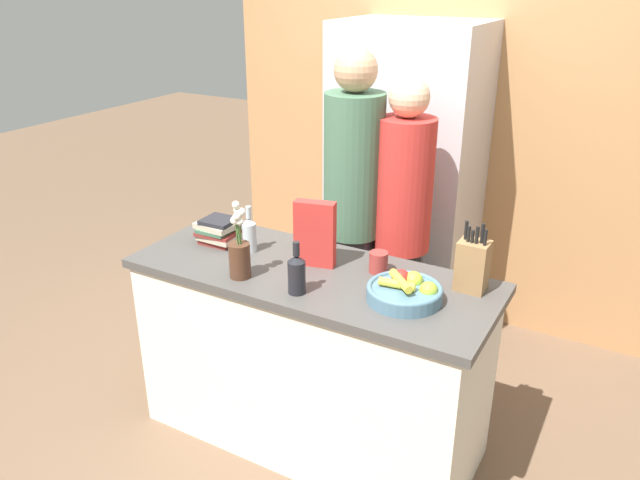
{
  "coord_description": "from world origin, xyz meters",
  "views": [
    {
      "loc": [
        1.25,
        -2.13,
        2.12
      ],
      "look_at": [
        0.0,
        0.08,
        1.02
      ],
      "focal_mm": 35.0,
      "sensor_mm": 36.0,
      "label": 1
    }
  ],
  "objects": [
    {
      "name": "bottle_vinegar",
      "position": [
        -0.36,
        0.05,
        0.99
      ],
      "size": [
        0.07,
        0.07,
        0.22
      ],
      "color": "#B2BCC1",
      "rests_on": "kitchen_island"
    },
    {
      "name": "cereal_box",
      "position": [
        -0.02,
        0.07,
        1.05
      ],
      "size": [
        0.19,
        0.1,
        0.3
      ],
      "color": "red",
      "rests_on": "kitchen_island"
    },
    {
      "name": "back_wall_wood",
      "position": [
        0.0,
        1.59,
        1.3
      ],
      "size": [
        2.84,
        0.12,
        2.6
      ],
      "color": "#AD7A4C",
      "rests_on": "ground_plane"
    },
    {
      "name": "kitchen_island",
      "position": [
        0.0,
        0.0,
        0.45
      ],
      "size": [
        1.64,
        0.65,
        0.9
      ],
      "color": "silver",
      "rests_on": "ground_plane"
    },
    {
      "name": "bottle_oil",
      "position": [
        0.05,
        -0.2,
        0.99
      ],
      "size": [
        0.07,
        0.07,
        0.23
      ],
      "color": "black",
      "rests_on": "kitchen_island"
    },
    {
      "name": "coffee_mug",
      "position": [
        0.26,
        0.14,
        0.95
      ],
      "size": [
        0.09,
        0.11,
        0.09
      ],
      "color": "#99332D",
      "rests_on": "kitchen_island"
    },
    {
      "name": "book_stack",
      "position": [
        -0.55,
        0.05,
        0.96
      ],
      "size": [
        0.2,
        0.16,
        0.13
      ],
      "color": "maroon",
      "rests_on": "kitchen_island"
    },
    {
      "name": "flower_vase",
      "position": [
        -0.24,
        -0.19,
        1.01
      ],
      "size": [
        0.09,
        0.09,
        0.35
      ],
      "color": "#4C2D1E",
      "rests_on": "kitchen_island"
    },
    {
      "name": "ground_plane",
      "position": [
        0.0,
        0.0,
        0.0
      ],
      "size": [
        14.0,
        14.0,
        0.0
      ],
      "primitive_type": "plane",
      "color": "brown"
    },
    {
      "name": "person_in_blue",
      "position": [
        0.17,
        0.63,
        0.96
      ],
      "size": [
        0.28,
        0.28,
        1.68
      ],
      "rotation": [
        0.0,
        0.0,
        0.27
      ],
      "color": "#383842",
      "rests_on": "ground_plane"
    },
    {
      "name": "refrigerator",
      "position": [
        -0.06,
        1.23,
        0.94
      ],
      "size": [
        0.81,
        0.63,
        1.88
      ],
      "color": "#B7B7BC",
      "rests_on": "ground_plane"
    },
    {
      "name": "person_at_sink",
      "position": [
        -0.08,
        0.56,
        1.03
      ],
      "size": [
        0.3,
        0.3,
        1.8
      ],
      "rotation": [
        0.0,
        0.0,
        -0.04
      ],
      "color": "#383842",
      "rests_on": "ground_plane"
    },
    {
      "name": "fruit_bowl",
      "position": [
        0.46,
        -0.03,
        0.94
      ],
      "size": [
        0.31,
        0.31,
        0.1
      ],
      "color": "slate",
      "rests_on": "kitchen_island"
    },
    {
      "name": "knife_block",
      "position": [
        0.66,
        0.18,
        1.01
      ],
      "size": [
        0.12,
        0.1,
        0.3
      ],
      "color": "olive",
      "rests_on": "kitchen_island"
    }
  ]
}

